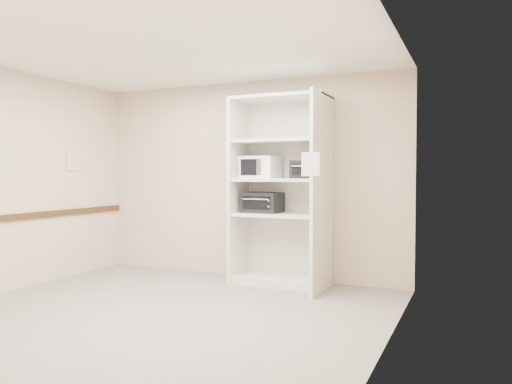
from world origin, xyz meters
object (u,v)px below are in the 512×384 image
at_px(shelving_unit, 284,197).
at_px(toaster_oven_upper, 308,169).
at_px(microwave, 260,167).
at_px(toaster_oven_lower, 263,202).

relative_size(shelving_unit, toaster_oven_upper, 6.17).
bearing_deg(toaster_oven_upper, microwave, 171.68).
relative_size(microwave, toaster_oven_upper, 1.24).
relative_size(microwave, toaster_oven_lower, 1.01).
xyz_separation_m(microwave, toaster_oven_lower, (0.05, -0.02, -0.46)).
bearing_deg(microwave, toaster_oven_upper, -3.14).
bearing_deg(toaster_oven_upper, shelving_unit, 172.30).
bearing_deg(toaster_oven_lower, shelving_unit, -0.96).
relative_size(toaster_oven_upper, toaster_oven_lower, 0.82).
bearing_deg(toaster_oven_upper, toaster_oven_lower, 172.90).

